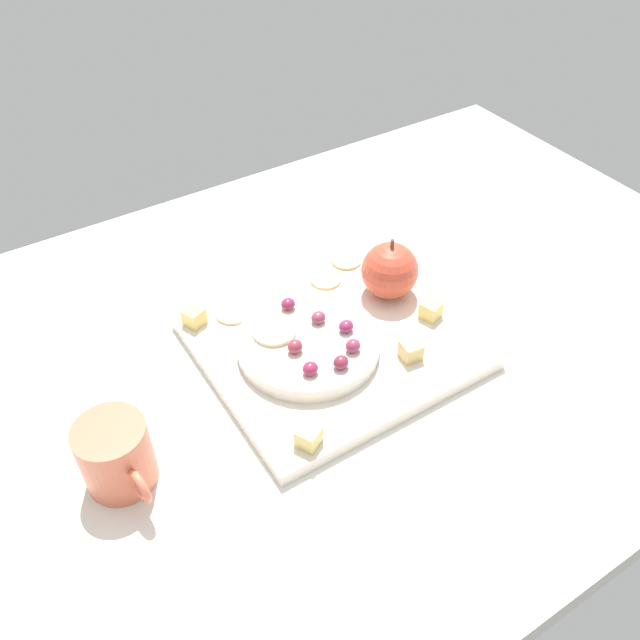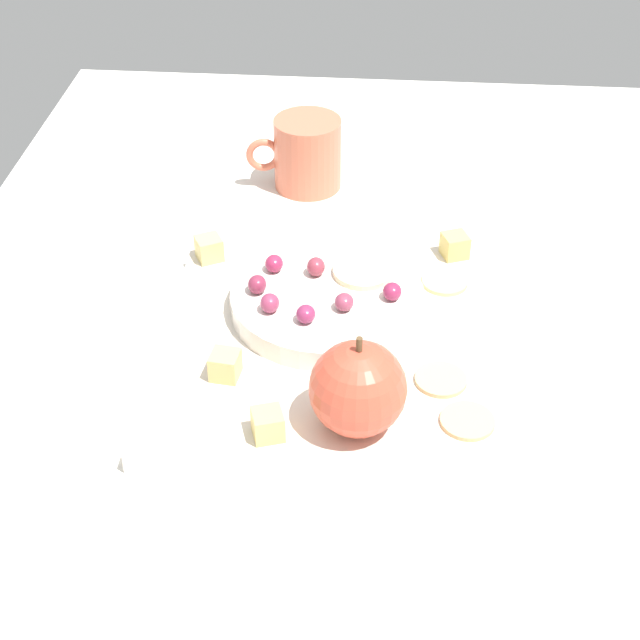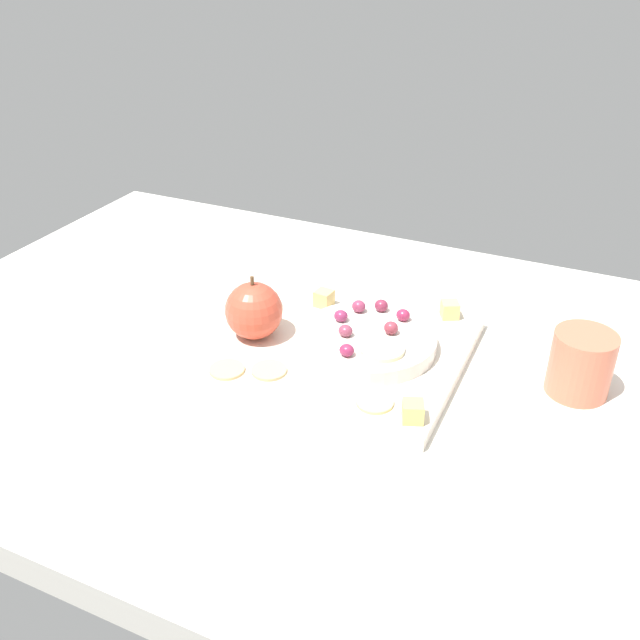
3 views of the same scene
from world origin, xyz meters
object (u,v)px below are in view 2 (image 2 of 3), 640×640
object	(u,v)px
cheese_cube_2	(209,248)
grape_0	(257,284)
cheese_cube_1	(268,424)
grape_4	(344,302)
grape_3	(270,303)
cracker_2	(445,282)
apple_slice_0	(363,271)
cracker_1	(441,380)
grape_6	(316,267)
platter	(326,344)
grape_5	(392,291)
cheese_cube_3	(455,245)
cup	(307,154)
cracker_0	(467,421)
grape_1	(274,264)
grape_2	(306,314)
cheese_cube_0	(225,365)
apple_whole	(358,389)
serving_dish	(327,301)

from	to	relation	value
cheese_cube_2	grape_0	world-z (taller)	grape_0
cheese_cube_1	grape_4	xyz separation A→B (cm)	(14.33, -5.15, 1.73)
grape_0	grape_3	distance (cm)	3.14
grape_3	cracker_2	bearing A→B (deg)	-61.85
apple_slice_0	grape_0	bearing A→B (deg)	111.00
cracker_1	grape_6	bearing A→B (deg)	44.43
platter	grape_5	distance (cm)	7.71
cheese_cube_3	cracker_2	xyz separation A→B (cm)	(-4.96, 1.05, -0.99)
platter	grape_4	distance (cm)	4.38
grape_5	cup	xyz separation A→B (cm)	(26.83, 10.29, -0.70)
grape_3	cracker_0	bearing A→B (deg)	-121.94
grape_3	apple_slice_0	size ratio (longest dim) A/B	0.33
grape_1	grape_5	bearing A→B (deg)	-107.55
grape_2	cracker_1	bearing A→B (deg)	-111.29
cracker_1	cheese_cube_1	bearing A→B (deg)	118.81
cheese_cube_0	cracker_2	distance (cm)	24.33
platter	apple_slice_0	bearing A→B (deg)	-23.36
cheese_cube_2	cracker_1	xyz separation A→B (cm)	(-16.88, -22.80, -0.99)
cheese_cube_1	grape_1	world-z (taller)	grape_1
cheese_cube_0	grape_2	xyz separation A→B (cm)	(5.40, -6.41, 1.74)
platter	grape_3	size ratio (longest dim) A/B	17.10
cheese_cube_2	apple_slice_0	size ratio (longest dim) A/B	0.42
cracker_0	grape_6	size ratio (longest dim) A/B	2.34
grape_1	grape_4	world-z (taller)	same
cheese_cube_3	cracker_2	world-z (taller)	cheese_cube_3
grape_3	grape_5	size ratio (longest dim) A/B	1.00
grape_2	grape_4	bearing A→B (deg)	-57.82
apple_whole	apple_slice_0	xyz separation A→B (cm)	(18.18, 0.39, -1.46)
cheese_cube_0	cracker_2	xyz separation A→B (cm)	(15.18, -19.00, -0.99)
cheese_cube_3	apple_slice_0	distance (cm)	11.45
cheese_cube_1	grape_6	size ratio (longest dim) A/B	1.25
cheese_cube_2	apple_slice_0	xyz separation A→B (cm)	(-4.55, -15.54, 1.25)
grape_4	grape_2	bearing A→B (deg)	122.18
cracker_1	grape_2	world-z (taller)	grape_2
cracker_2	apple_slice_0	distance (cm)	8.47
cracker_0	grape_3	world-z (taller)	grape_3
serving_dish	apple_whole	distance (cm)	15.79
apple_whole	platter	bearing A→B (deg)	16.76
platter	apple_slice_0	world-z (taller)	apple_slice_0
apple_whole	grape_6	size ratio (longest dim) A/B	4.09
cheese_cube_1	grape_4	size ratio (longest dim) A/B	1.25
cheese_cube_0	apple_slice_0	bearing A→B (deg)	-40.37
cheese_cube_0	cheese_cube_2	distance (cm)	18.16
cracker_1	grape_5	size ratio (longest dim) A/B	2.34
cracker_0	grape_6	world-z (taller)	grape_6
apple_slice_0	cracker_1	bearing A→B (deg)	-149.51
grape_4	cheese_cube_3	bearing A→B (deg)	-39.31
cheese_cube_3	grape_1	world-z (taller)	grape_1
cracker_0	cracker_1	size ratio (longest dim) A/B	1.00
grape_5	cracker_2	bearing A→B (deg)	-41.40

